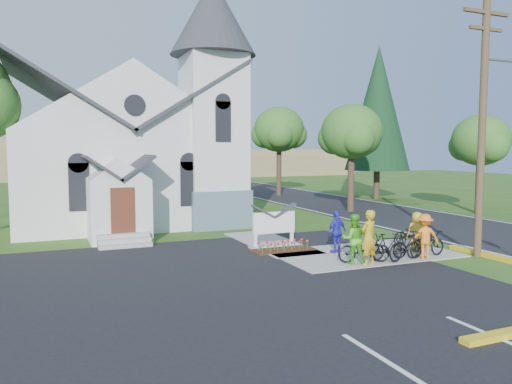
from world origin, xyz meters
name	(u,v)px	position (x,y,z in m)	size (l,w,h in m)	color
ground	(339,260)	(0.00, 0.00, 0.00)	(120.00, 120.00, 0.00)	#295418
parking_lot	(165,296)	(-7.00, -2.00, 0.01)	(20.00, 16.00, 0.02)	black
road	(345,206)	(10.00, 15.00, 0.01)	(8.00, 90.00, 0.02)	black
sidewalk	(365,254)	(1.50, 0.50, 0.03)	(7.00, 4.00, 0.05)	gray
church	(133,129)	(-5.48, 12.48, 5.25)	(12.35, 12.00, 13.00)	white
church_sign	(274,223)	(-1.20, 3.20, 1.03)	(2.20, 0.40, 1.70)	gray
flower_bed	(283,250)	(-1.20, 2.30, 0.04)	(2.60, 1.10, 0.07)	#3B2310
utility_pole	(484,115)	(5.36, -1.50, 5.40)	(3.45, 0.28, 10.00)	#473623
tree_road_near	(352,132)	(8.50, 12.00, 5.21)	(4.00, 4.00, 7.05)	#392A1F
tree_road_mid	(279,130)	(9.00, 24.00, 5.78)	(4.40, 4.40, 7.80)	#392A1F
tree_road_far	(481,141)	(15.50, 8.00, 4.63)	(3.60, 3.60, 6.30)	#392A1F
conifer	(378,108)	(15.00, 18.00, 7.39)	(5.20, 5.20, 12.40)	#392A1F
distant_hills	(146,162)	(3.36, 56.33, 2.17)	(61.00, 10.00, 5.60)	olive
cyclist_0	(368,237)	(0.44, -1.20, 1.03)	(0.71, 0.47, 1.96)	gold
bike_0	(364,249)	(0.50, -0.86, 0.56)	(0.67, 1.92, 1.01)	black
cyclist_1	(353,239)	(0.07, -0.81, 0.94)	(0.87, 0.67, 1.78)	#4CB822
bike_1	(388,247)	(1.58, -0.86, 0.55)	(0.47, 1.65, 0.99)	black
cyclist_2	(337,232)	(0.49, 0.96, 0.89)	(0.98, 0.41, 1.68)	#2727C5
bike_2	(425,244)	(3.19, -0.99, 0.55)	(0.67, 1.92, 1.01)	black
cyclist_3	(425,236)	(2.99, -1.16, 0.89)	(1.08, 0.62, 1.68)	orange
bike_3	(406,245)	(2.12, -1.20, 0.61)	(0.53, 1.86, 1.12)	black
cyclist_4	(417,232)	(3.59, -0.04, 0.85)	(0.78, 0.51, 1.60)	gold
bike_4	(413,234)	(4.30, 1.01, 0.54)	(0.65, 1.87, 0.98)	black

